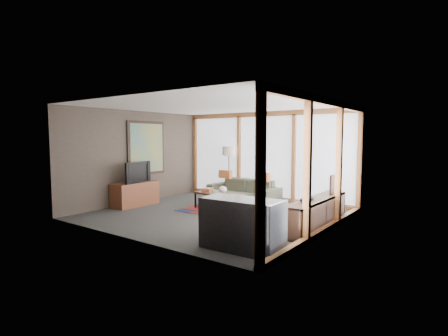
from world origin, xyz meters
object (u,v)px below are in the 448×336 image
Objects in this scene: bookshelf at (316,213)px; tv_console at (135,194)px; sofa at (243,190)px; floor_lamp at (229,172)px; coffee_table at (219,201)px; bar_counter at (242,224)px; television at (135,172)px.

tv_console reaches higher than bookshelf.
tv_console is (-1.99, -2.33, 0.00)m from sofa.
coffee_table is (0.91, -1.70, -0.57)m from floor_lamp.
bookshelf is 1.89× the size of tv_console.
sofa is 1.65× the size of coffee_table.
bookshelf is 1.81× the size of bar_counter.
floor_lamp reaches higher than television.
floor_lamp is 2.01m from coffee_table.
tv_console is at bearing 159.96° from bar_counter.
sofa is 1.62× the size of bar_counter.
floor_lamp reaches higher than coffee_table.
coffee_table is at bearing 131.42° from bar_counter.
tv_console is (-2.20, -0.90, 0.10)m from coffee_table.
floor_lamp is 5.09m from bar_counter.
bookshelf is (2.87, -1.68, -0.01)m from sofa.
sofa is at bearing 149.66° from bookshelf.
sofa is 1.44m from coffee_table.
bar_counter is (4.34, -1.38, -0.50)m from television.
bookshelf reaches higher than coffee_table.
floor_lamp is at bearing 125.65° from bar_counter.
sofa is at bearing 98.30° from coffee_table.
sofa is 4.46m from bar_counter.
sofa is 0.90× the size of bookshelf.
floor_lamp reaches higher than bookshelf.
tv_console reaches higher than sofa.
bookshelf is 2.11m from bar_counter.
sofa is 2.21× the size of television.
bar_counter is at bearing -118.42° from television.
bar_counter is at bearing -53.35° from sofa.
tv_console reaches higher than coffee_table.
coffee_table is 0.54× the size of bookshelf.
bookshelf is 4.91m from tv_console.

